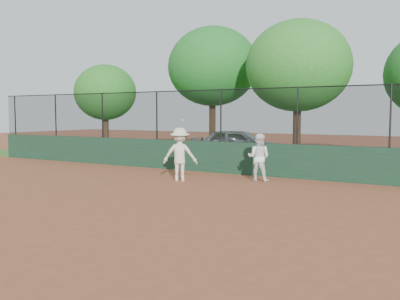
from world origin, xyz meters
The scene contains 10 objects.
ground centered at (0.00, 0.00, 0.00)m, with size 80.00×80.00×0.00m, color brown.
back_wall centered at (0.00, 6.00, 0.60)m, with size 26.00×0.20×1.20m, color #1C3E27.
grass_strip centered at (0.00, 12.00, 0.00)m, with size 36.00×12.00×0.01m, color #2E581B.
parked_car centered at (-1.70, 10.20, 0.78)m, with size 1.85×4.59×1.56m, color #9EA2A7.
player_second centered at (1.57, 4.80, 0.80)m, with size 0.78×0.61×1.60m, color white.
player_main centered at (-0.71, 3.45, 0.90)m, with size 1.33×1.07×2.09m.
fence_assembly centered at (-0.03, 6.00, 2.24)m, with size 26.00×0.06×2.00m.
tree_0 centered at (-10.69, 10.82, 3.51)m, with size 3.77×3.42×5.15m.
tree_1 centered at (-4.27, 12.21, 4.80)m, with size 4.94×4.49×6.95m.
tree_2 centered at (0.94, 10.75, 4.42)m, with size 4.81×4.37×6.51m.
Camera 1 is at (7.39, -9.09, 2.26)m, focal length 40.00 mm.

